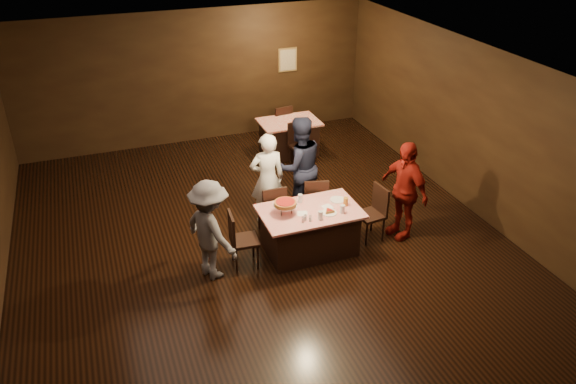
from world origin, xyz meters
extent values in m
plane|color=black|center=(0.00, 0.00, 0.00)|extent=(10.00, 10.00, 0.00)
cube|color=silver|center=(0.00, 0.00, 3.00)|extent=(8.00, 10.00, 0.04)
cube|color=black|center=(0.00, 5.00, 1.50)|extent=(8.00, 0.04, 3.00)
cube|color=black|center=(4.00, 0.00, 1.50)|extent=(0.04, 10.00, 3.00)
cube|color=tan|center=(2.20, 4.97, 1.70)|extent=(0.46, 0.03, 0.56)
cube|color=beige|center=(2.20, 4.95, 1.70)|extent=(0.38, 0.01, 0.48)
cube|color=#BC100C|center=(0.67, -0.19, 0.39)|extent=(1.60, 1.00, 0.77)
cube|color=red|center=(1.69, 3.51, 0.39)|extent=(1.30, 0.90, 0.77)
cube|color=black|center=(0.27, 0.56, 0.47)|extent=(0.42, 0.42, 0.95)
cube|color=black|center=(1.07, 0.56, 0.47)|extent=(0.51, 0.51, 0.95)
cube|color=black|center=(-0.43, -0.19, 0.47)|extent=(0.45, 0.45, 0.95)
cube|color=black|center=(1.77, -0.19, 0.47)|extent=(0.47, 0.47, 0.95)
cube|color=black|center=(1.69, 2.81, 0.47)|extent=(0.45, 0.45, 0.95)
cube|color=black|center=(1.69, 4.11, 0.47)|extent=(0.47, 0.47, 0.95)
imported|color=white|center=(0.33, 0.95, 0.84)|extent=(0.65, 0.46, 1.69)
imported|color=#1A1D34|center=(0.96, 1.05, 0.93)|extent=(0.95, 0.76, 1.86)
imported|color=slate|center=(-0.97, -0.27, 0.81)|extent=(0.98, 1.20, 1.61)
imported|color=maroon|center=(2.33, -0.27, 0.87)|extent=(0.64, 1.08, 1.73)
cylinder|color=black|center=(0.27, -0.04, 0.84)|extent=(0.01, 0.01, 0.15)
cylinder|color=black|center=(0.18, -0.19, 0.84)|extent=(0.01, 0.01, 0.15)
cylinder|color=black|center=(0.36, -0.19, 0.84)|extent=(0.01, 0.01, 0.15)
cylinder|color=silver|center=(0.27, -0.14, 0.93)|extent=(0.38, 0.38, 0.01)
cylinder|color=#B27233|center=(0.27, -0.14, 0.96)|extent=(0.35, 0.35, 0.05)
cylinder|color=#A5140C|center=(0.27, -0.14, 0.98)|extent=(0.30, 0.30, 0.01)
cylinder|color=white|center=(0.92, -0.37, 0.78)|extent=(0.25, 0.25, 0.01)
cylinder|color=#B27233|center=(0.92, -0.37, 0.81)|extent=(0.18, 0.18, 0.04)
cylinder|color=#A5140C|center=(0.92, -0.37, 0.83)|extent=(0.14, 0.14, 0.01)
cylinder|color=white|center=(1.22, -0.04, 0.78)|extent=(0.25, 0.25, 0.01)
cylinder|color=silver|center=(0.72, -0.49, 0.84)|extent=(0.08, 0.08, 0.14)
cylinder|color=silver|center=(1.12, -0.44, 0.84)|extent=(0.08, 0.08, 0.14)
cylinder|color=#BF7F26|center=(1.27, -0.24, 0.84)|extent=(0.08, 0.08, 0.14)
cylinder|color=silver|center=(0.62, 0.11, 0.84)|extent=(0.08, 0.08, 0.14)
cylinder|color=silver|center=(0.49, -0.44, 0.81)|extent=(0.04, 0.04, 0.08)
cylinder|color=silver|center=(0.49, -0.44, 0.85)|extent=(0.05, 0.05, 0.02)
cylinder|color=silver|center=(0.55, -0.49, 0.81)|extent=(0.04, 0.04, 0.08)
cylinder|color=silver|center=(0.55, -0.49, 0.85)|extent=(0.05, 0.05, 0.02)
cylinder|color=silver|center=(0.43, -0.49, 0.81)|extent=(0.04, 0.04, 0.08)
cylinder|color=silver|center=(0.43, -0.49, 0.85)|extent=(0.05, 0.05, 0.02)
cube|color=white|center=(0.97, -0.19, 0.77)|extent=(0.19, 0.19, 0.01)
cube|color=white|center=(0.52, -0.24, 0.77)|extent=(0.21, 0.21, 0.01)
camera|label=1|loc=(-2.33, -7.26, 5.33)|focal=35.00mm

